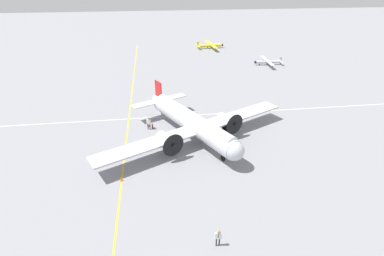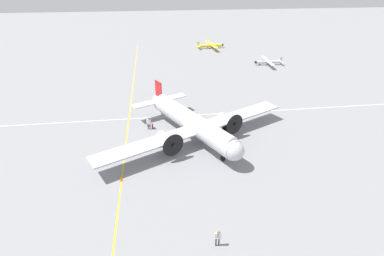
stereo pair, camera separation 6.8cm
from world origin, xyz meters
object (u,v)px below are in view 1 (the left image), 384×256
Objects in this scene: airliner_main at (194,123)px; suitcase_upright_spare at (148,124)px; suitcase_near_door at (152,126)px; crew_foreground at (218,236)px; passenger_boarding at (149,122)px; light_aircraft_distant at (210,45)px; traffic_cone at (121,179)px; light_aircraft_taxiing at (268,62)px.

airliner_main is 7.99m from suitcase_upright_spare.
suitcase_upright_spare is at bearing 40.85° from suitcase_near_door.
passenger_boarding is (21.35, 5.37, 0.11)m from crew_foreground.
light_aircraft_distant reaches higher than suitcase_upright_spare.
suitcase_upright_spare is 1.33× the size of traffic_cone.
light_aircraft_distant reaches higher than light_aircraft_taxiing.
suitcase_near_door is 1.41× the size of traffic_cone.
airliner_main is 13.91× the size of passenger_boarding.
traffic_cone is at bearing 166.89° from suitcase_upright_spare.
crew_foreground is 23.06m from suitcase_upright_spare.
suitcase_upright_spare is at bearing 113.65° from passenger_boarding.
airliner_main is at bearing -85.62° from crew_foreground.
suitcase_upright_spare is at bearing -155.11° from airliner_main.
passenger_boarding is 1.35m from suitcase_upright_spare.
airliner_main is at bearing -49.07° from traffic_cone.
traffic_cone is at bearing -114.57° from light_aircraft_distant.
passenger_boarding reaches higher than traffic_cone.
airliner_main is 54.05m from light_aircraft_distant.
passenger_boarding is at bearing -14.98° from traffic_cone.
airliner_main is at bearing -108.36° from light_aircraft_distant.
crew_foreground is 2.60× the size of suitcase_near_door.
light_aircraft_distant is at bearing 140.00° from airliner_main.
airliner_main is 56.22× the size of traffic_cone.
passenger_boarding is at bearing -171.13° from suitcase_upright_spare.
light_aircraft_taxiing is at bearing -66.90° from light_aircraft_distant.
suitcase_near_door is at bearing 45.67° from passenger_boarding.
light_aircraft_distant is at bearing -21.15° from suitcase_upright_spare.
light_aircraft_distant is 1.19× the size of light_aircraft_taxiing.
airliner_main reaches higher than suitcase_near_door.
suitcase_near_door is at bearing 49.64° from light_aircraft_taxiing.
suitcase_near_door is at bearing -153.57° from airliner_main.
light_aircraft_taxiing is at bearing 60.84° from passenger_boarding.
light_aircraft_taxiing is (50.99, -23.20, -0.27)m from crew_foreground.
passenger_boarding is 1.01m from suitcase_near_door.
suitcase_near_door is (4.05, 5.39, -2.12)m from airliner_main.
light_aircraft_distant is 21.74m from light_aircraft_taxiing.
suitcase_near_door is at bearing -139.15° from suitcase_upright_spare.
light_aircraft_distant reaches higher than passenger_boarding.
traffic_cone is (-60.33, 21.40, -0.63)m from light_aircraft_distant.
light_aircraft_taxiing reaches higher than crew_foreground.
airliner_main is at bearing -17.85° from passenger_boarding.
suitcase_near_door is at bearing -71.25° from crew_foreground.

